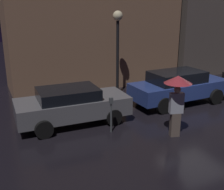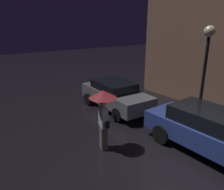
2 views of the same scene
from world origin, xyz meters
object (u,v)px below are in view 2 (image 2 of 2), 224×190
object	(u,v)px
parking_meter	(103,105)
street_lamp_near	(207,51)
pedestrian_with_umbrella	(103,107)
parked_car_blue	(212,131)
parked_car_grey	(115,94)

from	to	relation	value
parking_meter	street_lamp_near	xyz separation A→B (m)	(2.17, 3.90, 2.24)
pedestrian_with_umbrella	street_lamp_near	world-z (taller)	street_lamp_near
parked_car_blue	pedestrian_with_umbrella	size ratio (longest dim) A/B	2.18
parked_car_blue	street_lamp_near	xyz separation A→B (m)	(-1.97, 2.34, 2.23)
parked_car_grey	parked_car_blue	world-z (taller)	parked_car_blue
pedestrian_with_umbrella	parked_car_blue	bearing A→B (deg)	-114.06
pedestrian_with_umbrella	parking_meter	xyz separation A→B (m)	(-1.85, 1.20, -0.77)
street_lamp_near	parking_meter	bearing A→B (deg)	-119.10
street_lamp_near	pedestrian_with_umbrella	bearing A→B (deg)	-93.58
parked_car_grey	parked_car_blue	bearing A→B (deg)	3.99
parked_car_grey	parked_car_blue	distance (m)	5.12
parked_car_blue	street_lamp_near	distance (m)	3.78
parked_car_grey	pedestrian_with_umbrella	bearing A→B (deg)	-40.33
pedestrian_with_umbrella	parking_meter	distance (m)	2.34
parked_car_blue	parked_car_grey	bearing A→B (deg)	-179.67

